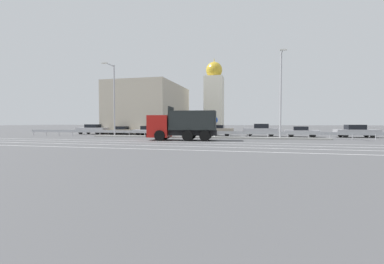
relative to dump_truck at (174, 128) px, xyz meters
name	(u,v)px	position (x,y,z in m)	size (l,w,h in m)	color
ground_plane	(197,139)	(1.91, 1.92, -1.28)	(320.00, 320.00, 0.00)	#565659
lane_strip_0	(178,142)	(0.91, -1.71, -1.28)	(49.43, 0.16, 0.01)	silver
lane_strip_1	(170,143)	(0.91, -4.04, -1.28)	(49.43, 0.16, 0.01)	silver
lane_strip_2	(160,146)	(0.91, -6.28, -1.28)	(49.43, 0.16, 0.01)	silver
lane_strip_3	(147,149)	(0.91, -8.74, -1.28)	(49.43, 0.16, 0.01)	silver
median_island	(201,137)	(1.91, 4.15, -1.19)	(27.19, 1.10, 0.18)	gray
median_guardrail	(203,133)	(1.91, 5.20, -0.71)	(49.43, 0.09, 0.78)	#9EA0A5
dump_truck	(174,128)	(0.00, 0.00, 0.00)	(7.05, 3.21, 3.38)	red
median_road_sign	(214,126)	(3.49, 4.15, 0.07)	(0.82, 0.16, 2.49)	white
street_lamp_0	(114,97)	(-9.20, 4.13, 3.69)	(0.70, 2.29, 8.96)	#ADADB2
street_lamp_1	(281,92)	(10.57, 3.81, 3.76)	(0.70, 2.11, 9.13)	#ADADB2
parked_car_0	(93,129)	(-16.21, 9.88, -0.51)	(4.94, 2.18, 1.52)	#A3A3A8
parked_car_1	(121,130)	(-11.31, 9.68, -0.64)	(3.88, 1.85, 1.24)	gray
parked_car_2	(149,130)	(-6.78, 9.44, -0.61)	(4.41, 2.19, 1.31)	silver
parked_car_3	(185,130)	(-1.59, 9.81, -0.53)	(4.07, 2.07, 1.43)	navy
parked_car_4	(218,130)	(3.17, 9.40, -0.53)	(4.08, 1.96, 1.46)	gray
parked_car_5	(261,130)	(8.67, 9.95, -0.48)	(4.39, 1.95, 1.63)	#A3A3A8
parked_car_6	(301,132)	(13.54, 9.38, -0.61)	(4.11, 2.27, 1.31)	#A3A3A8
parked_car_7	(356,131)	(19.71, 9.76, -0.52)	(4.70, 2.00, 1.53)	#A3A3A8
background_building_0	(150,109)	(-10.20, 17.93, 2.92)	(10.38, 15.24, 8.40)	#B7AD99
church_tower	(214,98)	(-0.01, 26.28, 5.49)	(3.60, 3.60, 14.71)	silver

